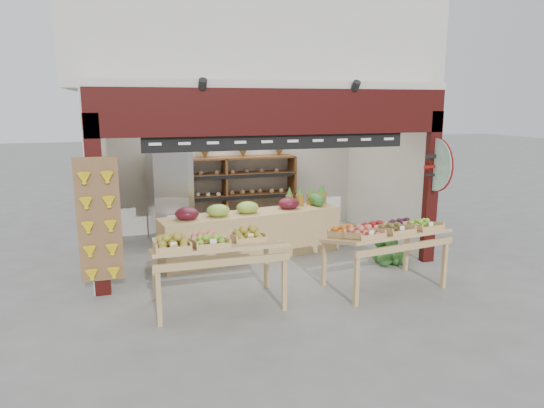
{
  "coord_description": "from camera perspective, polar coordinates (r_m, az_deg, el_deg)",
  "views": [
    {
      "loc": [
        -2.25,
        -8.25,
        2.78
      ],
      "look_at": [
        0.11,
        -0.2,
        1.03
      ],
      "focal_mm": 32.0,
      "sensor_mm": 36.0,
      "label": 1
    }
  ],
  "objects": [
    {
      "name": "refrigerator",
      "position": [
        9.87,
        -11.91,
        1.11
      ],
      "size": [
        0.88,
        0.88,
        1.99
      ],
      "primitive_type": "cube",
      "rotation": [
        0.0,
        0.0,
        0.15
      ],
      "color": "#B0B3B7",
      "rests_on": "ground"
    },
    {
      "name": "watermelon_pile",
      "position": [
        8.91,
        13.63,
        -5.6
      ],
      "size": [
        0.67,
        0.62,
        0.47
      ],
      "color": "#1A4F1A",
      "rests_on": "ground"
    },
    {
      "name": "back_shelving",
      "position": [
        10.51,
        -5.58,
        2.77
      ],
      "size": [
        3.12,
        0.51,
        1.91
      ],
      "color": "brown",
      "rests_on": "ground"
    },
    {
      "name": "mid_counter",
      "position": [
        8.87,
        -2.35,
        -3.39
      ],
      "size": [
        3.42,
        1.23,
        1.06
      ],
      "color": "tan",
      "rests_on": "ground"
    },
    {
      "name": "gift_sign",
      "position": [
        8.75,
        18.71,
        4.4
      ],
      "size": [
        0.04,
        0.93,
        0.92
      ],
      "color": "silver",
      "rests_on": "ground"
    },
    {
      "name": "ground",
      "position": [
        9.0,
        -1.03,
        -6.22
      ],
      "size": [
        60.0,
        60.0,
        0.0
      ],
      "primitive_type": "plane",
      "color": "slate",
      "rests_on": "ground"
    },
    {
      "name": "banana_board",
      "position": [
        7.29,
        -19.66,
        -2.11
      ],
      "size": [
        0.6,
        0.15,
        1.8
      ],
      "color": "brown",
      "rests_on": "ground"
    },
    {
      "name": "shop_structure",
      "position": [
        10.19,
        -3.65,
        18.18
      ],
      "size": [
        6.36,
        5.12,
        5.4
      ],
      "color": "beige",
      "rests_on": "ground"
    },
    {
      "name": "display_table_left",
      "position": [
        6.71,
        -7.58,
        -4.81
      ],
      "size": [
        1.79,
        1.01,
        1.12
      ],
      "color": "tan",
      "rests_on": "ground"
    },
    {
      "name": "display_table_right",
      "position": [
        7.53,
        13.19,
        -3.26
      ],
      "size": [
        1.87,
        1.23,
        1.09
      ],
      "color": "tan",
      "rests_on": "ground"
    },
    {
      "name": "cardboard_stack",
      "position": [
        9.4,
        -9.75,
        -4.01
      ],
      "size": [
        1.07,
        0.77,
        0.68
      ],
      "color": "beige",
      "rests_on": "ground"
    }
  ]
}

